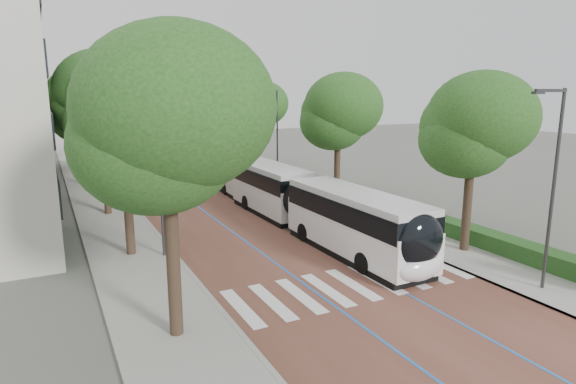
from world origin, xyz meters
name	(u,v)px	position (x,y,z in m)	size (l,w,h in m)	color
ground	(362,294)	(0.00, 0.00, 0.00)	(160.00, 160.00, 0.00)	#51544C
road	(154,163)	(0.00, 40.00, 0.01)	(11.00, 140.00, 0.02)	brown
sidewalk_left	(82,168)	(-7.50, 40.00, 0.06)	(4.00, 140.00, 0.12)	#999691
sidewalk_right	(218,159)	(7.50, 40.00, 0.06)	(4.00, 140.00, 0.12)	#999691
kerb_left	(101,166)	(-5.60, 40.00, 0.06)	(0.20, 140.00, 0.14)	gray
kerb_right	(202,160)	(5.60, 40.00, 0.06)	(0.20, 140.00, 0.14)	gray
zebra_crossing	(352,284)	(0.20, 1.00, 0.03)	(10.55, 3.60, 0.01)	silver
lane_line_left	(140,164)	(-1.60, 40.00, 0.02)	(0.12, 126.00, 0.01)	#2362B2
lane_line_right	(168,162)	(1.60, 40.00, 0.02)	(0.12, 126.00, 0.01)	#2362B2
hedge	(517,249)	(9.10, 0.00, 0.52)	(1.20, 14.00, 0.80)	#173F15
streetlight_near	(552,175)	(6.62, -3.00, 4.82)	(1.82, 0.20, 8.00)	#323235
streetlight_far	(275,130)	(6.62, 22.00, 4.82)	(1.82, 0.20, 8.00)	#323235
lamp_post_left	(160,175)	(-6.10, 8.00, 4.12)	(0.14, 0.14, 8.00)	#323235
trees_left	(89,104)	(-7.50, 25.71, 7.03)	(6.38, 60.93, 10.06)	black
trees_right	(280,112)	(7.70, 23.28, 6.22)	(5.76, 47.49, 8.73)	black
lead_bus	(315,207)	(2.39, 7.95, 1.63)	(2.76, 18.43, 3.20)	black
bus_queued_0	(227,168)	(2.79, 23.62, 1.62)	(2.97, 12.48, 3.20)	silver
bus_queued_1	(183,151)	(2.62, 37.28, 1.62)	(2.77, 12.44, 3.20)	silver
bus_queued_2	(157,140)	(2.65, 50.37, 1.62)	(2.59, 12.41, 3.20)	silver
bus_queued_3	(137,133)	(2.18, 62.68, 1.62)	(3.25, 12.52, 3.20)	silver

